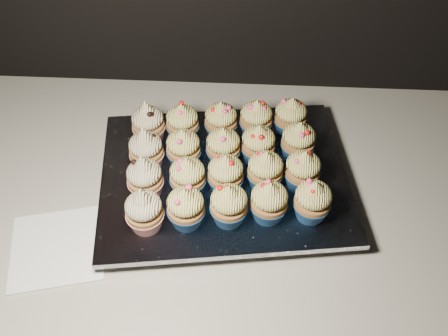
% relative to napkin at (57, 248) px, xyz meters
% --- Properties ---
extents(cabinet, '(2.40, 0.60, 0.86)m').
position_rel_napkin_xyz_m(cabinet, '(0.51, 0.16, -0.47)').
color(cabinet, black).
rests_on(cabinet, ground).
extents(worktop, '(2.44, 0.64, 0.04)m').
position_rel_napkin_xyz_m(worktop, '(0.51, 0.16, -0.02)').
color(worktop, beige).
rests_on(worktop, cabinet).
extents(napkin, '(0.18, 0.18, 0.00)m').
position_rel_napkin_xyz_m(napkin, '(0.00, 0.00, 0.00)').
color(napkin, white).
rests_on(napkin, worktop).
extents(baking_tray, '(0.45, 0.37, 0.02)m').
position_rel_napkin_xyz_m(baking_tray, '(0.27, 0.15, 0.01)').
color(baking_tray, black).
rests_on(baking_tray, worktop).
extents(foil_lining, '(0.49, 0.41, 0.01)m').
position_rel_napkin_xyz_m(foil_lining, '(0.27, 0.15, 0.03)').
color(foil_lining, silver).
rests_on(foil_lining, baking_tray).
extents(cupcake_0, '(0.06, 0.06, 0.10)m').
position_rel_napkin_xyz_m(cupcake_0, '(0.15, 0.03, 0.07)').
color(cupcake_0, '#AD181C').
rests_on(cupcake_0, foil_lining).
extents(cupcake_1, '(0.06, 0.06, 0.08)m').
position_rel_napkin_xyz_m(cupcake_1, '(0.22, 0.04, 0.07)').
color(cupcake_1, navy).
rests_on(cupcake_1, foil_lining).
extents(cupcake_2, '(0.06, 0.06, 0.08)m').
position_rel_napkin_xyz_m(cupcake_2, '(0.29, 0.05, 0.07)').
color(cupcake_2, navy).
rests_on(cupcake_2, foil_lining).
extents(cupcake_3, '(0.06, 0.06, 0.08)m').
position_rel_napkin_xyz_m(cupcake_3, '(0.35, 0.06, 0.07)').
color(cupcake_3, navy).
rests_on(cupcake_3, foil_lining).
extents(cupcake_4, '(0.06, 0.06, 0.08)m').
position_rel_napkin_xyz_m(cupcake_4, '(0.43, 0.07, 0.07)').
color(cupcake_4, navy).
rests_on(cupcake_4, foil_lining).
extents(cupcake_5, '(0.06, 0.06, 0.10)m').
position_rel_napkin_xyz_m(cupcake_5, '(0.14, 0.10, 0.07)').
color(cupcake_5, '#AD181C').
rests_on(cupcake_5, foil_lining).
extents(cupcake_6, '(0.06, 0.06, 0.08)m').
position_rel_napkin_xyz_m(cupcake_6, '(0.21, 0.11, 0.07)').
color(cupcake_6, navy).
rests_on(cupcake_6, foil_lining).
extents(cupcake_7, '(0.06, 0.06, 0.08)m').
position_rel_napkin_xyz_m(cupcake_7, '(0.28, 0.12, 0.07)').
color(cupcake_7, navy).
rests_on(cupcake_7, foil_lining).
extents(cupcake_8, '(0.06, 0.06, 0.08)m').
position_rel_napkin_xyz_m(cupcake_8, '(0.35, 0.13, 0.07)').
color(cupcake_8, navy).
rests_on(cupcake_8, foil_lining).
extents(cupcake_9, '(0.06, 0.06, 0.08)m').
position_rel_napkin_xyz_m(cupcake_9, '(0.41, 0.14, 0.07)').
color(cupcake_9, navy).
rests_on(cupcake_9, foil_lining).
extents(cupcake_10, '(0.06, 0.06, 0.10)m').
position_rel_napkin_xyz_m(cupcake_10, '(0.13, 0.17, 0.07)').
color(cupcake_10, '#AD181C').
rests_on(cupcake_10, foil_lining).
extents(cupcake_11, '(0.06, 0.06, 0.08)m').
position_rel_napkin_xyz_m(cupcake_11, '(0.20, 0.18, 0.07)').
color(cupcake_11, navy).
rests_on(cupcake_11, foil_lining).
extents(cupcake_12, '(0.06, 0.06, 0.08)m').
position_rel_napkin_xyz_m(cupcake_12, '(0.27, 0.19, 0.07)').
color(cupcake_12, navy).
rests_on(cupcake_12, foil_lining).
extents(cupcake_13, '(0.06, 0.06, 0.08)m').
position_rel_napkin_xyz_m(cupcake_13, '(0.34, 0.19, 0.07)').
color(cupcake_13, navy).
rests_on(cupcake_13, foil_lining).
extents(cupcake_14, '(0.06, 0.06, 0.08)m').
position_rel_napkin_xyz_m(cupcake_14, '(0.41, 0.21, 0.07)').
color(cupcake_14, navy).
rests_on(cupcake_14, foil_lining).
extents(cupcake_15, '(0.06, 0.06, 0.10)m').
position_rel_napkin_xyz_m(cupcake_15, '(0.13, 0.24, 0.07)').
color(cupcake_15, '#AD181C').
rests_on(cupcake_15, foil_lining).
extents(cupcake_16, '(0.06, 0.06, 0.08)m').
position_rel_napkin_xyz_m(cupcake_16, '(0.19, 0.24, 0.07)').
color(cupcake_16, navy).
rests_on(cupcake_16, foil_lining).
extents(cupcake_17, '(0.06, 0.06, 0.08)m').
position_rel_napkin_xyz_m(cupcake_17, '(0.26, 0.25, 0.07)').
color(cupcake_17, navy).
rests_on(cupcake_17, foil_lining).
extents(cupcake_18, '(0.06, 0.06, 0.08)m').
position_rel_napkin_xyz_m(cupcake_18, '(0.33, 0.26, 0.07)').
color(cupcake_18, navy).
rests_on(cupcake_18, foil_lining).
extents(cupcake_19, '(0.06, 0.06, 0.08)m').
position_rel_napkin_xyz_m(cupcake_19, '(0.40, 0.27, 0.07)').
color(cupcake_19, navy).
rests_on(cupcake_19, foil_lining).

